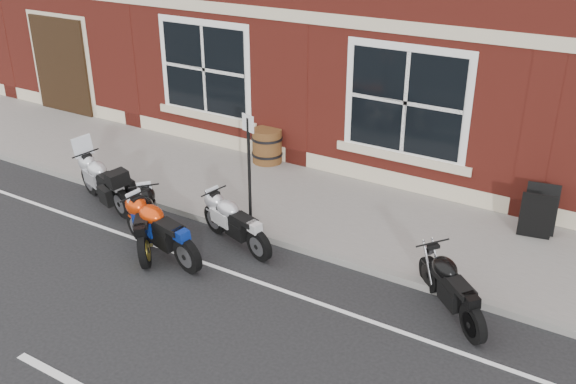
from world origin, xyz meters
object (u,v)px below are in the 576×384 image
at_px(moto_sport_red, 162,228).
at_px(moto_sport_silver, 236,220).
at_px(moto_naked_black, 452,284).
at_px(barrel_planter, 267,146).
at_px(a_board_sign, 539,212).
at_px(moto_sport_black, 149,221).
at_px(parking_sign, 249,164).
at_px(moto_touring_silver, 105,180).

height_order(moto_sport_red, moto_sport_silver, moto_sport_red).
bearing_deg(moto_sport_red, moto_sport_silver, -28.46).
bearing_deg(moto_naked_black, barrel_planter, 102.16).
distance_m(moto_naked_black, a_board_sign, 2.93).
bearing_deg(moto_sport_black, moto_sport_red, -54.84).
relative_size(moto_sport_red, moto_naked_black, 1.38).
distance_m(moto_sport_red, moto_sport_silver, 1.29).
bearing_deg(moto_naked_black, moto_sport_silver, 133.48).
bearing_deg(a_board_sign, parking_sign, -163.01).
relative_size(moto_sport_silver, parking_sign, 0.84).
height_order(moto_sport_black, a_board_sign, a_board_sign).
xyz_separation_m(moto_naked_black, barrel_planter, (-5.43, 3.27, 0.02)).
bearing_deg(moto_sport_silver, a_board_sign, -39.44).
distance_m(moto_touring_silver, parking_sign, 3.27).
bearing_deg(moto_sport_silver, moto_sport_black, 140.92).
bearing_deg(parking_sign, moto_touring_silver, -152.52).
distance_m(moto_naked_black, parking_sign, 4.09).
relative_size(moto_touring_silver, a_board_sign, 2.06).
relative_size(a_board_sign, barrel_planter, 1.21).
bearing_deg(moto_touring_silver, moto_sport_silver, -71.42).
bearing_deg(barrel_planter, moto_naked_black, -31.10).
height_order(moto_touring_silver, a_board_sign, moto_touring_silver).
height_order(moto_sport_black, moto_naked_black, moto_sport_black).
distance_m(moto_sport_red, a_board_sign, 6.57).
distance_m(moto_touring_silver, moto_sport_black, 2.08).
distance_m(moto_touring_silver, barrel_planter, 3.71).
distance_m(moto_sport_red, moto_naked_black, 4.85).
bearing_deg(a_board_sign, moto_sport_red, -154.51).
xyz_separation_m(moto_sport_red, parking_sign, (0.78, 1.50, 0.82)).
bearing_deg(barrel_planter, moto_sport_black, -86.39).
distance_m(moto_sport_black, moto_naked_black, 5.23).
bearing_deg(moto_sport_red, moto_naked_black, -65.01).
bearing_deg(a_board_sign, moto_touring_silver, -169.47).
xyz_separation_m(a_board_sign, parking_sign, (-4.53, -2.35, 0.76)).
bearing_deg(moto_sport_silver, moto_sport_red, 155.80).
bearing_deg(moto_touring_silver, moto_naked_black, -71.67).
bearing_deg(barrel_planter, a_board_sign, -3.83).
bearing_deg(moto_sport_black, parking_sign, 10.73).
xyz_separation_m(moto_touring_silver, a_board_sign, (7.65, 2.92, 0.06)).
height_order(moto_sport_red, moto_naked_black, moto_sport_red).
bearing_deg(moto_sport_red, parking_sign, -14.26).
bearing_deg(moto_touring_silver, moto_sport_red, -93.71).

